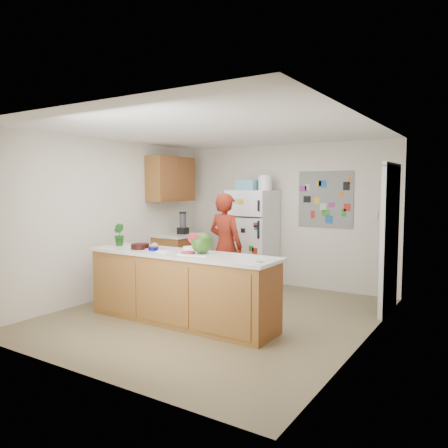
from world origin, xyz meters
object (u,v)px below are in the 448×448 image
Objects in this scene: person at (226,246)px; cherry_bowl at (140,246)px; refrigerator at (252,238)px; watermelon at (202,243)px.

person is 1.50m from cherry_bowl.
cherry_bowl is (-0.48, -1.42, 0.12)m from person.
watermelon is (0.58, -2.38, 0.21)m from refrigerator.
person is (0.07, -1.01, -0.02)m from refrigerator.
refrigerator is 1.01m from person.
refrigerator is at bearing 80.52° from cherry_bowl.
person is 6.77× the size of cherry_bowl.
person reaches higher than watermelon.
watermelon is 1.08× the size of cherry_bowl.
cherry_bowl is (-0.99, -0.05, -0.11)m from watermelon.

